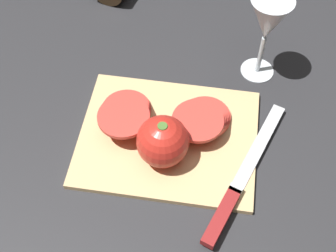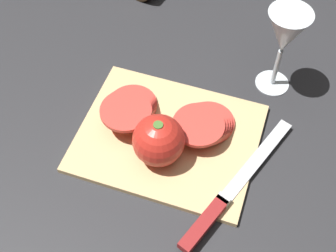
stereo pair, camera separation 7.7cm
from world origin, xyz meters
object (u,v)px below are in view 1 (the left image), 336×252
at_px(whole_tomato, 163,141).
at_px(knife, 231,199).
at_px(tomato_slice_stack_near, 125,113).
at_px(tomato_slice_stack_far, 202,119).
at_px(wine_glass, 268,23).

xyz_separation_m(whole_tomato, knife, (0.12, -0.07, -0.04)).
xyz_separation_m(knife, tomato_slice_stack_near, (-0.19, 0.13, 0.02)).
bearing_deg(tomato_slice_stack_far, wine_glass, 58.71).
xyz_separation_m(wine_glass, whole_tomato, (-0.15, -0.22, -0.07)).
bearing_deg(wine_glass, tomato_slice_stack_far, -121.29).
bearing_deg(whole_tomato, tomato_slice_stack_near, 140.91).
xyz_separation_m(tomato_slice_stack_near, tomato_slice_stack_far, (0.13, 0.01, -0.00)).
relative_size(whole_tomato, tomato_slice_stack_near, 0.67).
xyz_separation_m(whole_tomato, tomato_slice_stack_far, (0.06, 0.07, -0.02)).
relative_size(wine_glass, knife, 0.60).
distance_m(knife, tomato_slice_stack_far, 0.15).
height_order(whole_tomato, tomato_slice_stack_near, whole_tomato).
bearing_deg(knife, tomato_slice_stack_far, 43.91).
relative_size(wine_glass, tomato_slice_stack_far, 1.44).
bearing_deg(whole_tomato, tomato_slice_stack_far, 52.26).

